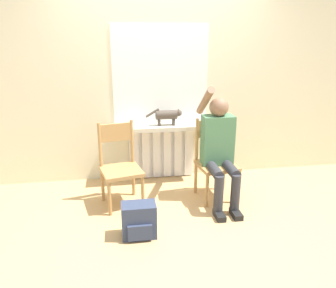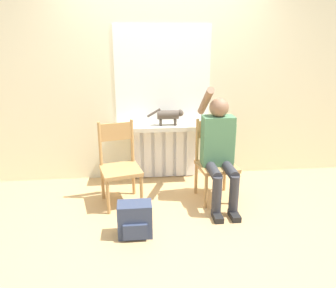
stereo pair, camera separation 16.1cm
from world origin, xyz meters
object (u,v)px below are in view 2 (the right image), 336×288
chair_left (120,164)px  chair_right (215,161)px  cat (169,115)px  backpack (135,220)px  person (219,147)px

chair_left → chair_right: bearing=-13.3°
cat → backpack: bearing=-110.6°
person → backpack: (-0.93, -0.58, -0.49)m
cat → backpack: 1.47m
backpack → cat: bearing=69.4°
chair_right → backpack: bearing=-149.7°
person → backpack: size_ratio=3.95×
chair_right → cat: size_ratio=2.02×
chair_left → backpack: chair_left is taller
chair_left → person: person is taller
cat → backpack: (-0.45, -1.20, -0.71)m
backpack → chair_right: bearing=36.8°
chair_left → cat: 0.90m
chair_left → cat: (0.60, 0.51, 0.42)m
chair_left → person: size_ratio=0.70×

